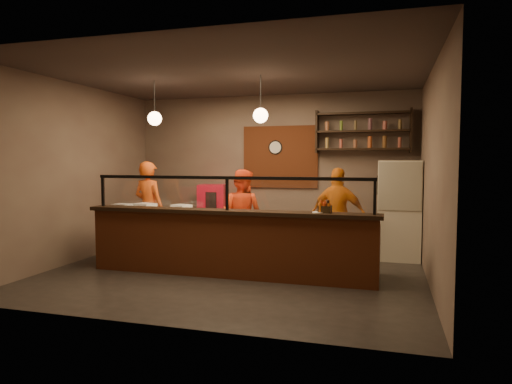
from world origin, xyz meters
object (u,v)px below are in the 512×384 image
(condiment_caddy, at_px, (325,209))
(cook_mid, at_px, (242,215))
(pizza_dough, at_px, (241,216))
(wall_clock, at_px, (276,147))
(cook_right, at_px, (338,215))
(pepper_mill, at_px, (328,207))
(red_cooler, at_px, (212,215))
(fridge, at_px, (399,210))
(cook_left, at_px, (149,208))

(condiment_caddy, bearing_deg, cook_mid, 144.26)
(cook_mid, distance_m, pizza_dough, 0.81)
(wall_clock, height_order, cook_right, wall_clock)
(wall_clock, distance_m, pepper_mill, 3.26)
(cook_right, relative_size, red_cooler, 1.30)
(cook_right, bearing_deg, red_cooler, -8.01)
(cook_mid, bearing_deg, pepper_mill, 155.13)
(cook_mid, relative_size, fridge, 0.91)
(wall_clock, distance_m, fridge, 2.84)
(wall_clock, relative_size, cook_left, 0.17)
(wall_clock, distance_m, red_cooler, 1.98)
(pizza_dough, xyz_separation_m, condiment_caddy, (1.44, -0.44, 0.20))
(cook_right, height_order, pepper_mill, cook_right)
(cook_right, bearing_deg, condiment_caddy, 97.86)
(cook_left, xyz_separation_m, fridge, (4.65, 0.90, 0.01))
(red_cooler, height_order, pepper_mill, red_cooler)
(wall_clock, distance_m, cook_right, 2.24)
(cook_left, xyz_separation_m, red_cooler, (0.83, 1.22, -0.25))
(pizza_dough, height_order, condiment_caddy, condiment_caddy)
(cook_right, height_order, red_cooler, cook_right)
(cook_left, bearing_deg, fridge, -156.77)
(wall_clock, height_order, cook_mid, wall_clock)
(condiment_caddy, bearing_deg, red_cooler, 138.71)
(cook_left, distance_m, fridge, 4.74)
(fridge, xyz_separation_m, pizza_dough, (-2.53, -1.64, -0.01))
(cook_left, distance_m, red_cooler, 1.50)
(cook_mid, height_order, condiment_caddy, cook_mid)
(fridge, height_order, condiment_caddy, fridge)
(fridge, distance_m, red_cooler, 3.84)
(condiment_caddy, bearing_deg, pepper_mill, -41.02)
(wall_clock, xyz_separation_m, condiment_caddy, (1.41, -2.71, -0.99))
(cook_right, xyz_separation_m, red_cooler, (-2.77, 0.86, -0.19))
(cook_right, relative_size, pizza_dough, 3.13)
(cook_left, height_order, cook_mid, cook_left)
(cook_left, relative_size, pepper_mill, 9.63)
(fridge, bearing_deg, red_cooler, 175.08)
(cook_left, height_order, fridge, fridge)
(cook_left, bearing_deg, pizza_dough, 173.03)
(fridge, height_order, red_cooler, fridge)
(cook_left, distance_m, cook_mid, 1.88)
(cook_mid, bearing_deg, red_cooler, -37.46)
(cook_left, height_order, cook_right, cook_left)
(cook_left, relative_size, cook_right, 1.06)
(pizza_dough, xyz_separation_m, pepper_mill, (1.49, -0.48, 0.25))
(cook_mid, distance_m, red_cooler, 1.60)
(cook_right, xyz_separation_m, condiment_caddy, (-0.04, -1.54, 0.26))
(cook_left, relative_size, fridge, 0.99)
(wall_clock, bearing_deg, cook_left, -144.52)
(pizza_dough, bearing_deg, fridge, 32.96)
(wall_clock, height_order, pizza_dough, wall_clock)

